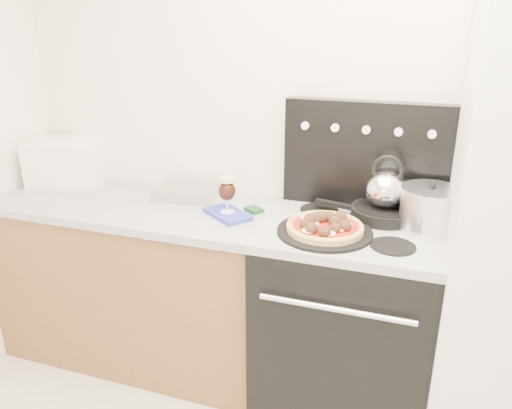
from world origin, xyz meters
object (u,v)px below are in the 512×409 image
at_px(pizza, 325,225).
at_px(stock_pot, 429,210).
at_px(stove_body, 346,321).
at_px(tea_kettle, 386,186).
at_px(toaster_oven, 67,161).
at_px(oven_mitt, 228,214).
at_px(beer_glass, 227,195).
at_px(pizza_pan, 325,232).
at_px(skillet, 383,213).
at_px(base_cabinet, 142,283).

relative_size(pizza, stock_pot, 1.32).
relative_size(stove_body, tea_kettle, 4.35).
bearing_deg(tea_kettle, toaster_oven, -167.41).
height_order(oven_mitt, beer_glass, beer_glass).
xyz_separation_m(beer_glass, stock_pot, (0.89, 0.09, 0.00)).
xyz_separation_m(pizza_pan, tea_kettle, (0.22, 0.25, 0.15)).
bearing_deg(beer_glass, oven_mitt, 0.00).
height_order(stove_body, tea_kettle, tea_kettle).
height_order(toaster_oven, oven_mitt, toaster_oven).
bearing_deg(pizza, skillet, 48.99).
relative_size(pizza, tea_kettle, 1.59).
height_order(oven_mitt, tea_kettle, tea_kettle).
bearing_deg(beer_glass, stock_pot, 5.54).
xyz_separation_m(oven_mitt, skillet, (0.69, 0.16, 0.04)).
relative_size(base_cabinet, pizza_pan, 3.60).
xyz_separation_m(pizza_pan, stock_pot, (0.41, 0.18, 0.08)).
height_order(pizza, skillet, pizza).
bearing_deg(stock_pot, pizza_pan, -156.26).
height_order(skillet, stock_pot, stock_pot).
bearing_deg(base_cabinet, oven_mitt, -4.02).
xyz_separation_m(toaster_oven, beer_glass, (1.04, -0.19, -0.01)).
bearing_deg(beer_glass, tea_kettle, 12.63).
bearing_deg(skillet, stove_body, -128.34).
xyz_separation_m(base_cabinet, stock_pot, (1.41, 0.05, 0.58)).
relative_size(pizza, skillet, 1.11).
bearing_deg(beer_glass, base_cabinet, 175.98).
height_order(toaster_oven, beer_glass, toaster_oven).
height_order(stove_body, toaster_oven, toaster_oven).
xyz_separation_m(oven_mitt, pizza_pan, (0.48, -0.09, 0.02)).
bearing_deg(oven_mitt, skillet, 12.63).
bearing_deg(base_cabinet, skillet, 5.57).
height_order(base_cabinet, stock_pot, stock_pot).
height_order(stove_body, pizza_pan, pizza_pan).
distance_m(oven_mitt, tea_kettle, 0.73).
bearing_deg(stove_body, oven_mitt, -178.83).
xyz_separation_m(base_cabinet, beer_glass, (0.52, -0.04, 0.58)).
bearing_deg(oven_mitt, pizza, -11.07).
height_order(base_cabinet, skillet, skillet).
bearing_deg(oven_mitt, stock_pot, 5.54).
height_order(skillet, tea_kettle, tea_kettle).
bearing_deg(pizza_pan, beer_glass, 168.93).
xyz_separation_m(toaster_oven, stock_pot, (1.92, -0.11, -0.01)).
height_order(pizza, stock_pot, stock_pot).
xyz_separation_m(pizza_pan, skillet, (0.22, 0.25, 0.02)).
bearing_deg(beer_glass, pizza_pan, -11.07).
height_order(stove_body, oven_mitt, oven_mitt).
relative_size(beer_glass, tea_kettle, 0.85).
bearing_deg(oven_mitt, stove_body, 1.17).
bearing_deg(pizza, tea_kettle, 48.99).
bearing_deg(stove_body, skillet, 51.66).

